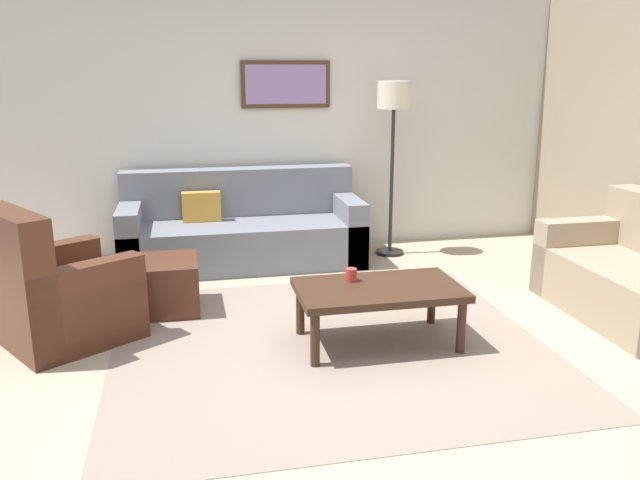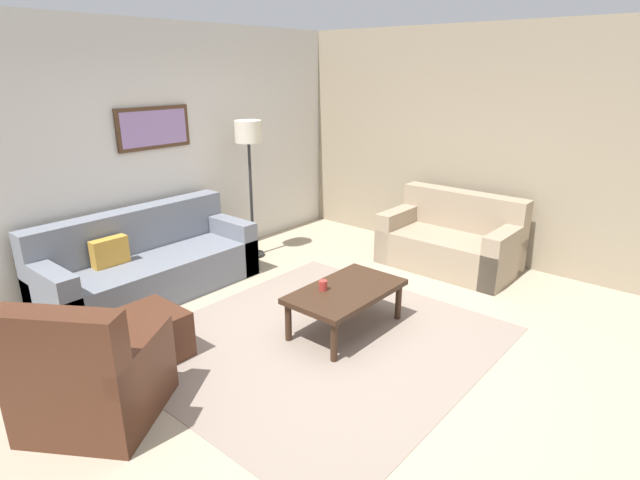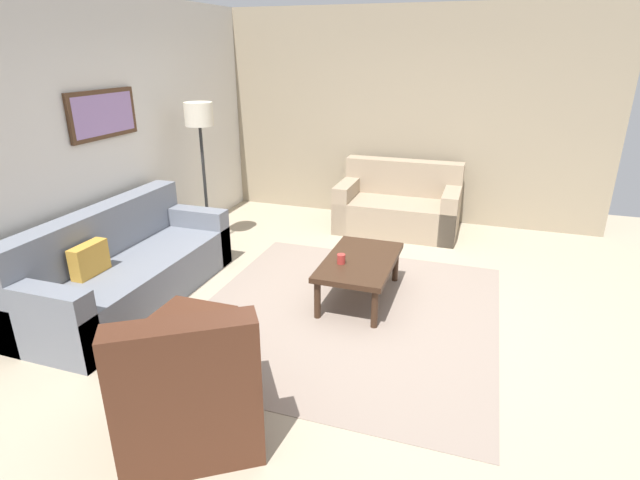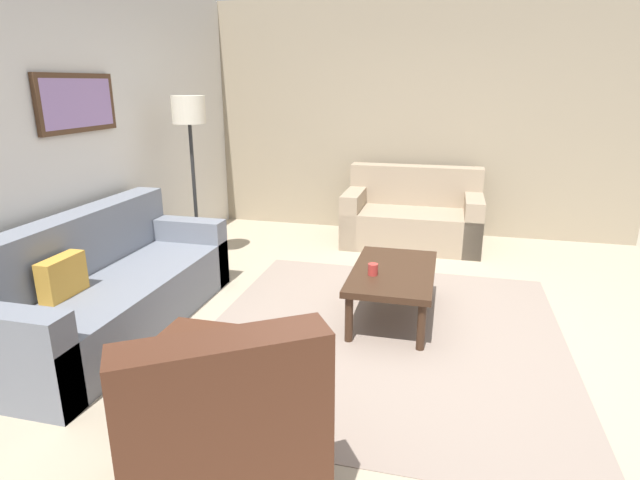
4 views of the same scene
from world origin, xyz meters
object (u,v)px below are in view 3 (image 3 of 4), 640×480
object	(u,v)px
armchair_leather	(190,398)
framed_artwork	(103,114)
couch_main	(123,270)
couch_loveseat	(399,207)
lamp_standing	(200,129)
cup	(341,259)
coffee_table	(360,264)
ottoman	(189,340)

from	to	relation	value
armchair_leather	framed_artwork	world-z (taller)	framed_artwork
couch_main	couch_loveseat	xyz separation A→B (m)	(2.84, -2.14, -0.00)
couch_main	framed_artwork	world-z (taller)	framed_artwork
lamp_standing	armchair_leather	bearing A→B (deg)	-151.38
armchair_leather	couch_loveseat	bearing A→B (deg)	-6.69
couch_loveseat	lamp_standing	distance (m)	2.73
lamp_standing	cup	bearing A→B (deg)	-115.25
armchair_leather	lamp_standing	world-z (taller)	lamp_standing
coffee_table	framed_artwork	world-z (taller)	framed_artwork
ottoman	couch_loveseat	bearing A→B (deg)	-14.96
lamp_standing	framed_artwork	distance (m)	1.11
ottoman	cup	size ratio (longest dim) A/B	6.24
cup	lamp_standing	size ratio (longest dim) A/B	0.05
armchair_leather	lamp_standing	size ratio (longest dim) A/B	0.65
couch_loveseat	cup	distance (m)	2.28
armchair_leather	cup	bearing A→B (deg)	-10.29
couch_main	coffee_table	xyz separation A→B (m)	(0.73, -2.14, 0.06)
coffee_table	framed_artwork	size ratio (longest dim) A/B	1.24
ottoman	coffee_table	bearing A→B (deg)	-33.36
cup	framed_artwork	distance (m)	2.69
couch_loveseat	armchair_leather	xyz separation A→B (m)	(-4.26, 0.50, 0.01)
couch_main	armchair_leather	world-z (taller)	armchair_leather
couch_loveseat	armchair_leather	distance (m)	4.29
armchair_leather	cup	world-z (taller)	armchair_leather
coffee_table	lamp_standing	world-z (taller)	lamp_standing
armchair_leather	cup	size ratio (longest dim) A/B	12.34
coffee_table	ottoman	bearing A→B (deg)	146.64
armchair_leather	cup	distance (m)	2.03
couch_main	framed_artwork	size ratio (longest dim) A/B	2.54
coffee_table	lamp_standing	xyz separation A→B (m)	(0.77, 2.09, 1.05)
armchair_leather	lamp_standing	bearing A→B (deg)	28.62
ottoman	coffee_table	distance (m)	1.75
ottoman	lamp_standing	size ratio (longest dim) A/B	0.33
couch_main	couch_loveseat	size ratio (longest dim) A/B	1.45
armchair_leather	ottoman	bearing A→B (deg)	33.26
couch_main	lamp_standing	size ratio (longest dim) A/B	1.32
coffee_table	framed_artwork	distance (m)	2.87
lamp_standing	coffee_table	bearing A→B (deg)	-110.10
couch_loveseat	ottoman	distance (m)	3.70
couch_loveseat	coffee_table	distance (m)	2.12
armchair_leather	lamp_standing	xyz separation A→B (m)	(2.91, 1.59, 1.10)
couch_main	armchair_leather	bearing A→B (deg)	-130.94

